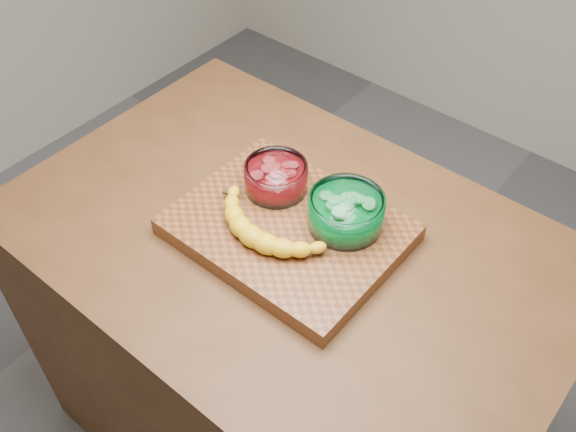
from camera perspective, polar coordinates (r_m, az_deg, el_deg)
The scene contains 6 objects.
ground at distance 2.10m, azimuth -0.00°, elevation -18.63°, with size 3.50×3.50×0.00m, color #55555A.
counter at distance 1.71m, azimuth -0.00°, elevation -12.06°, with size 1.20×0.80×0.90m, color #513018.
cutting_board at distance 1.33m, azimuth -0.00°, elevation -1.20°, with size 0.45×0.35×0.04m, color brown.
bowl_red at distance 1.37m, azimuth -1.06°, elevation 3.46°, with size 0.14×0.14×0.06m.
bowl_green at distance 1.30m, azimuth 5.18°, elevation 0.35°, with size 0.15×0.15×0.07m.
banana at distance 1.28m, azimuth -2.12°, elevation -0.99°, with size 0.30×0.14×0.04m, color gold, non-canonical shape.
Camera 1 is at (0.58, -0.70, 1.89)m, focal length 40.00 mm.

